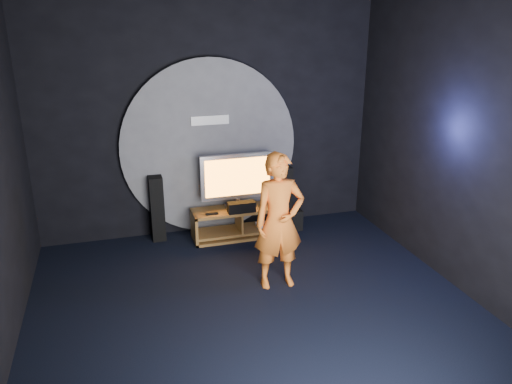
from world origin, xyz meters
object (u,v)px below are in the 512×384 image
at_px(tower_speaker_left, 157,209).
at_px(subwoofer, 291,219).
at_px(media_console, 240,224).
at_px(tv, 237,178).
at_px(player, 279,221).
at_px(tower_speaker_right, 284,197).

bearing_deg(tower_speaker_left, subwoofer, -5.20).
distance_m(media_console, tower_speaker_left, 1.23).
height_order(media_console, tv, tv).
xyz_separation_m(media_console, subwoofer, (0.84, 0.06, -0.04)).
xyz_separation_m(tower_speaker_left, player, (1.27, -1.75, 0.35)).
distance_m(media_console, subwoofer, 0.85).
distance_m(tower_speaker_left, subwoofer, 2.05).
bearing_deg(subwoofer, tower_speaker_left, 174.80).
bearing_deg(tv, subwoofer, -0.41).
bearing_deg(tower_speaker_right, media_console, -166.20).
xyz_separation_m(tower_speaker_left, subwoofer, (2.02, -0.18, -0.33)).
distance_m(tower_speaker_right, player, 1.86).
height_order(media_console, subwoofer, media_console).
relative_size(tower_speaker_right, player, 0.58).
xyz_separation_m(tv, tower_speaker_right, (0.78, 0.12, -0.41)).
height_order(media_console, player, player).
bearing_deg(subwoofer, media_console, -175.85).
bearing_deg(tv, media_console, -83.96).
relative_size(tower_speaker_left, subwoofer, 3.04).
xyz_separation_m(tower_speaker_right, subwoofer, (0.07, -0.13, -0.33)).
distance_m(media_console, tower_speaker_right, 0.85).
relative_size(tv, tower_speaker_left, 1.12).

